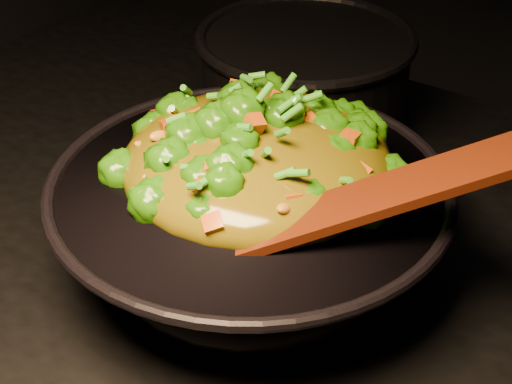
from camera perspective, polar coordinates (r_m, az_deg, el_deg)
The scene contains 4 objects.
wok at distance 0.75m, azimuth -0.43°, elevation -2.63°, with size 0.37×0.37×0.10m, color black, non-canonical shape.
stir_fry at distance 0.72m, azimuth 0.10°, elevation 4.87°, with size 0.26×0.26×0.09m, color #256507, non-canonical shape.
spatula at distance 0.64m, azimuth 11.70°, elevation 0.57°, with size 0.33×0.05×0.01m, color #391605.
back_pot at distance 0.96m, azimuth 3.51°, elevation 7.67°, with size 0.25×0.25×0.14m, color black.
Camera 1 is at (0.36, -0.50, 1.41)m, focal length 55.00 mm.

